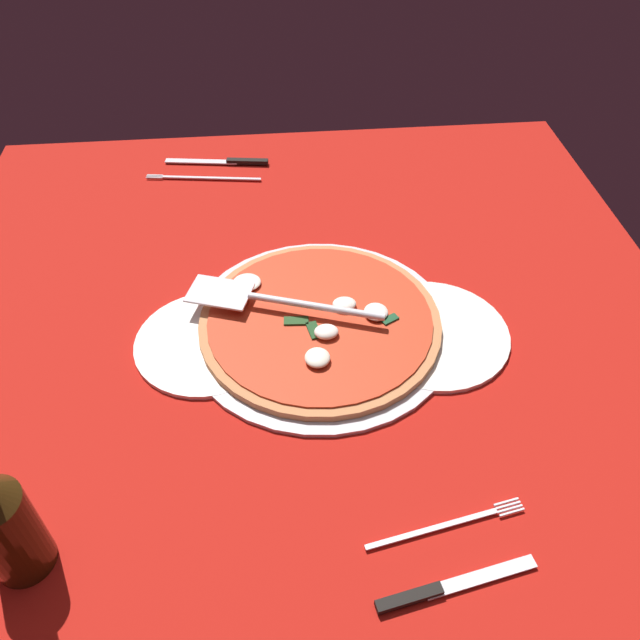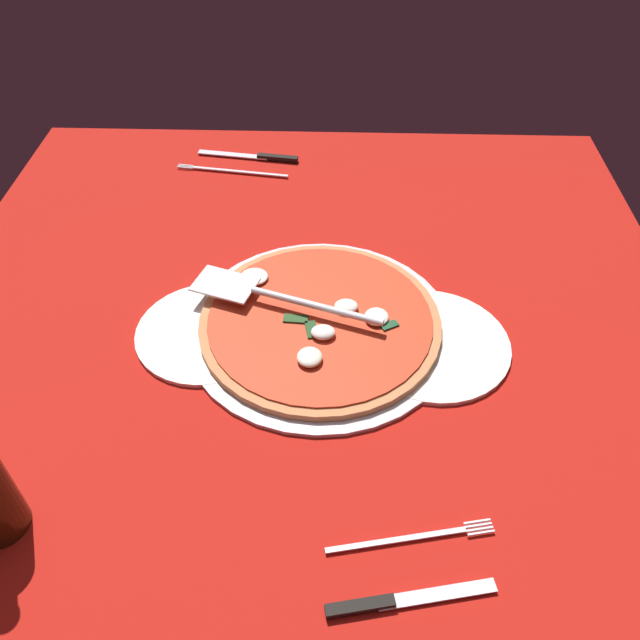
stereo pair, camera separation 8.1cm
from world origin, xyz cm
name	(u,v)px [view 2 (the right image)]	position (x,y,z in cm)	size (l,w,h in cm)	color
ground_plane	(305,323)	(0.00, 0.00, -0.40)	(111.45, 111.45, 0.80)	#A71710
checker_pattern	(305,321)	(0.00, 0.00, 0.05)	(111.45, 111.45, 0.10)	white
pizza_pan	(320,327)	(-2.24, 1.88, 0.57)	(37.76, 37.76, 0.95)	silver
dinner_plate_left	(432,344)	(-17.81, 4.71, 0.60)	(21.44, 21.44, 1.00)	white
dinner_plate_right	(208,333)	(13.55, 3.44, 0.60)	(20.03, 20.03, 1.00)	white
pizza	(319,321)	(-2.14, 1.85, 1.79)	(34.02, 34.02, 2.79)	#BD7848
pizza_server	(275,296)	(4.24, -0.57, 4.18)	(27.77, 12.29, 1.00)	silver
place_setting_near	(245,165)	(13.58, -41.99, 0.46)	(22.87, 15.27, 1.40)	white
place_setting_far	(403,571)	(-11.87, 36.91, 0.44)	(23.23, 17.55, 1.40)	silver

